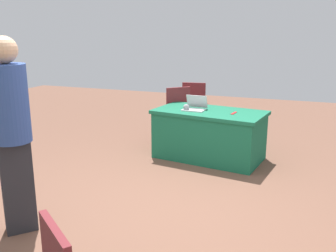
# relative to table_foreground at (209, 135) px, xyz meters

# --- Properties ---
(ground_plane) EXTENTS (14.40, 14.40, 0.00)m
(ground_plane) POSITION_rel_table_foreground_xyz_m (0.03, 1.82, -0.36)
(ground_plane) COLOR brown
(table_foreground) EXTENTS (1.68, 1.06, 0.72)m
(table_foreground) POSITION_rel_table_foreground_xyz_m (0.00, 0.00, 0.00)
(table_foreground) COLOR #196647
(table_foreground) RESTS_ON ground
(chair_near_front) EXTENTS (0.50, 0.50, 0.95)m
(chair_near_front) POSITION_rel_table_foreground_xyz_m (0.63, -1.34, 0.18)
(chair_near_front) COLOR #9E9993
(chair_near_front) RESTS_ON ground
(chair_aisle) EXTENTS (0.62, 0.62, 0.96)m
(chair_aisle) POSITION_rel_table_foreground_xyz_m (0.76, -0.62, 0.19)
(chair_aisle) COLOR #9E9993
(chair_aisle) RESTS_ON ground
(person_presenter) EXTENTS (0.48, 0.48, 1.83)m
(person_presenter) POSITION_rel_table_foreground_xyz_m (1.16, 2.67, 0.66)
(person_presenter) COLOR #26262D
(person_presenter) RESTS_ON ground
(laptop_silver) EXTENTS (0.33, 0.31, 0.21)m
(laptop_silver) POSITION_rel_table_foreground_xyz_m (0.22, 0.02, 0.40)
(laptop_silver) COLOR silver
(laptop_silver) RESTS_ON table_foreground
(yarn_ball) EXTENTS (0.09, 0.09, 0.09)m
(yarn_ball) POSITION_rel_table_foreground_xyz_m (0.33, 0.09, 0.41)
(yarn_ball) COLOR gray
(yarn_ball) RESTS_ON table_foreground
(scissors_red) EXTENTS (0.06, 0.18, 0.01)m
(scissors_red) POSITION_rel_table_foreground_xyz_m (-0.36, 0.06, 0.36)
(scissors_red) COLOR red
(scissors_red) RESTS_ON table_foreground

